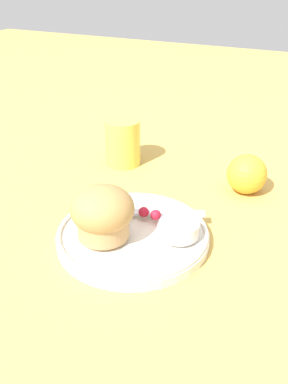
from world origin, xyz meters
The scene contains 8 objects.
ground_plane centered at (0.00, 0.00, 0.00)m, with size 3.00×3.00×0.00m, color tan.
plate centered at (0.00, 0.01, 0.01)m, with size 0.22×0.22×0.02m.
muffin centered at (-0.03, -0.02, 0.06)m, with size 0.09×0.09×0.07m.
cream_ramekin centered at (0.07, 0.02, 0.03)m, with size 0.06×0.06×0.02m.
berry_pair centered at (0.01, 0.05, 0.03)m, with size 0.03×0.02×0.02m.
butter_knife centered at (0.00, 0.05, 0.02)m, with size 0.17×0.08×0.00m.
orange_fruit centered at (0.11, 0.22, 0.03)m, with size 0.07×0.07×0.07m.
juice_glass centered at (-0.13, 0.24, 0.05)m, with size 0.07×0.07×0.09m.
Camera 1 is at (0.23, -0.45, 0.37)m, focal length 40.00 mm.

